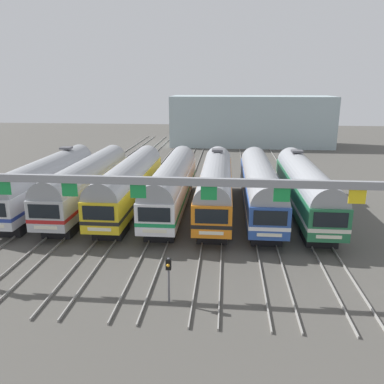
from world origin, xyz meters
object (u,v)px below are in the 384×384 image
(commuter_train_blue, at_px, (260,185))
(catenary_gantry, at_px, (138,195))
(yard_signal_mast, at_px, (169,272))
(commuter_train_green, at_px, (305,186))
(commuter_train_yellow, at_px, (130,182))
(commuter_train_white, at_px, (172,183))
(commuter_train_stainless, at_px, (88,181))
(commuter_train_silver, at_px, (47,180))
(commuter_train_orange, at_px, (216,184))

(commuter_train_blue, relative_size, catenary_gantry, 0.62)
(yard_signal_mast, bearing_deg, commuter_train_green, 57.60)
(commuter_train_yellow, xyz_separation_m, commuter_train_green, (15.92, 0.00, 0.00))
(commuter_train_white, bearing_deg, commuter_train_stainless, 180.00)
(yard_signal_mast, bearing_deg, commuter_train_yellow, 110.85)
(commuter_train_blue, height_order, yard_signal_mast, commuter_train_blue)
(commuter_train_silver, height_order, commuter_train_yellow, commuter_train_silver)
(commuter_train_white, relative_size, commuter_train_orange, 1.00)
(commuter_train_green, bearing_deg, catenary_gantry, -131.49)
(commuter_train_orange, relative_size, catenary_gantry, 0.62)
(commuter_train_white, bearing_deg, commuter_train_silver, 179.98)
(commuter_train_yellow, xyz_separation_m, commuter_train_white, (3.98, 0.00, 0.00))
(commuter_train_stainless, relative_size, yard_signal_mast, 6.88)
(commuter_train_blue, bearing_deg, yard_signal_mast, -110.85)
(commuter_train_stainless, height_order, commuter_train_blue, same)
(commuter_train_silver, distance_m, commuter_train_blue, 19.90)
(commuter_train_yellow, distance_m, commuter_train_orange, 7.96)
(commuter_train_stainless, xyz_separation_m, commuter_train_blue, (15.92, 0.00, 0.00))
(commuter_train_stainless, xyz_separation_m, yard_signal_mast, (9.95, -15.67, -0.84))
(commuter_train_yellow, bearing_deg, commuter_train_orange, 0.03)
(commuter_train_stainless, height_order, yard_signal_mast, commuter_train_stainless)
(catenary_gantry, xyz_separation_m, yard_signal_mast, (1.99, -2.18, -3.58))
(catenary_gantry, bearing_deg, commuter_train_white, 90.00)
(commuter_train_blue, bearing_deg, commuter_train_yellow, 180.00)
(commuter_train_white, relative_size, catenary_gantry, 0.62)
(commuter_train_stainless, relative_size, commuter_train_white, 1.00)
(commuter_train_white, height_order, commuter_train_blue, same)
(commuter_train_stainless, height_order, catenary_gantry, catenary_gantry)
(commuter_train_stainless, height_order, commuter_train_yellow, same)
(commuter_train_orange, height_order, commuter_train_blue, commuter_train_orange)
(commuter_train_yellow, distance_m, commuter_train_white, 3.98)
(commuter_train_stainless, relative_size, commuter_train_green, 1.00)
(commuter_train_stainless, relative_size, commuter_train_yellow, 1.00)
(commuter_train_blue, distance_m, yard_signal_mast, 16.79)
(catenary_gantry, bearing_deg, commuter_train_orange, 73.58)
(catenary_gantry, bearing_deg, commuter_train_silver, 131.49)
(catenary_gantry, bearing_deg, yard_signal_mast, -47.55)
(commuter_train_orange, distance_m, yard_signal_mast, 15.82)
(commuter_train_silver, xyz_separation_m, commuter_train_green, (23.88, 0.00, 0.00))
(commuter_train_white, height_order, commuter_train_green, commuter_train_green)
(commuter_train_yellow, relative_size, commuter_train_white, 1.00)
(commuter_train_stainless, xyz_separation_m, commuter_train_orange, (11.94, 0.00, 0.00))
(commuter_train_green, bearing_deg, commuter_train_yellow, -179.98)
(commuter_train_silver, height_order, commuter_train_white, commuter_train_silver)
(commuter_train_green, distance_m, yard_signal_mast, 18.58)
(commuter_train_white, xyz_separation_m, commuter_train_orange, (3.98, 0.00, 0.00))
(commuter_train_silver, relative_size, commuter_train_orange, 1.00)
(commuter_train_white, relative_size, commuter_train_green, 1.00)
(commuter_train_yellow, xyz_separation_m, commuter_train_blue, (11.94, 0.00, 0.00))
(commuter_train_white, bearing_deg, commuter_train_blue, 0.00)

